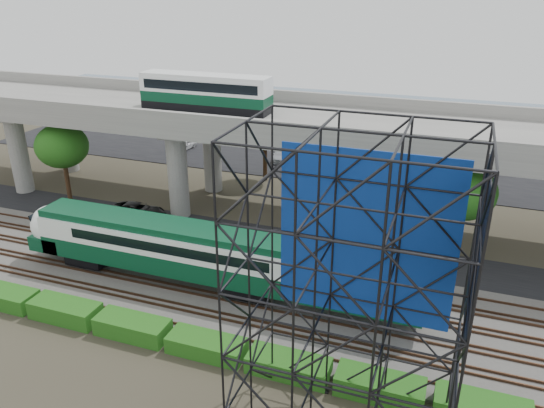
% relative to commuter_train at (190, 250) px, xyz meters
% --- Properties ---
extents(ground, '(140.00, 140.00, 0.00)m').
position_rel_commuter_train_xyz_m(ground, '(3.26, -2.00, -2.88)').
color(ground, '#474233').
rests_on(ground, ground).
extents(ballast_bed, '(90.00, 12.00, 0.20)m').
position_rel_commuter_train_xyz_m(ballast_bed, '(3.26, 0.00, -2.78)').
color(ballast_bed, slate).
rests_on(ballast_bed, ground).
extents(service_road, '(90.00, 5.00, 0.08)m').
position_rel_commuter_train_xyz_m(service_road, '(3.26, 8.50, -2.84)').
color(service_road, black).
rests_on(service_road, ground).
extents(parking_lot, '(90.00, 18.00, 0.08)m').
position_rel_commuter_train_xyz_m(parking_lot, '(3.26, 32.00, -2.84)').
color(parking_lot, black).
rests_on(parking_lot, ground).
extents(harbor_water, '(140.00, 40.00, 0.03)m').
position_rel_commuter_train_xyz_m(harbor_water, '(3.26, 54.00, -2.87)').
color(harbor_water, slate).
rests_on(harbor_water, ground).
extents(rail_tracks, '(90.00, 9.52, 0.16)m').
position_rel_commuter_train_xyz_m(rail_tracks, '(3.26, -0.00, -2.60)').
color(rail_tracks, '#472D1E').
rests_on(rail_tracks, ballast_bed).
extents(commuter_train, '(29.30, 3.06, 4.30)m').
position_rel_commuter_train_xyz_m(commuter_train, '(0.00, 0.00, 0.00)').
color(commuter_train, black).
rests_on(commuter_train, rail_tracks).
extents(overpass, '(80.00, 12.00, 12.40)m').
position_rel_commuter_train_xyz_m(overpass, '(2.63, 14.00, 5.33)').
color(overpass, '#9E9B93').
rests_on(overpass, ground).
extents(scaffold_tower, '(9.36, 6.36, 15.00)m').
position_rel_commuter_train_xyz_m(scaffold_tower, '(13.07, -9.98, 4.59)').
color(scaffold_tower, black).
rests_on(scaffold_tower, ground).
extents(hedge_strip, '(34.60, 1.80, 1.20)m').
position_rel_commuter_train_xyz_m(hedge_strip, '(4.26, -6.30, -2.32)').
color(hedge_strip, '#164F12').
rests_on(hedge_strip, ground).
extents(trees, '(40.94, 16.94, 7.69)m').
position_rel_commuter_train_xyz_m(trees, '(-1.41, 14.17, 2.69)').
color(trees, '#382314').
rests_on(trees, ground).
extents(suv, '(5.33, 2.71, 1.44)m').
position_rel_commuter_train_xyz_m(suv, '(-9.96, 8.44, -2.08)').
color(suv, black).
rests_on(suv, service_road).
extents(parked_cars, '(38.85, 9.70, 1.31)m').
position_rel_commuter_train_xyz_m(parked_cars, '(3.24, 31.48, -2.19)').
color(parked_cars, silver).
rests_on(parked_cars, parking_lot).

